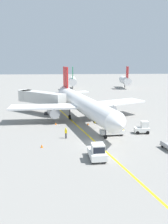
% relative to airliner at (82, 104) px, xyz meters
% --- Properties ---
extents(ground_plane, '(300.00, 300.00, 0.00)m').
position_rel_airliner_xyz_m(ground_plane, '(1.19, -13.87, -3.42)').
color(ground_plane, gray).
extents(taxi_line_yellow, '(20.19, 77.56, 0.01)m').
position_rel_airliner_xyz_m(taxi_line_yellow, '(0.14, -8.87, -3.41)').
color(taxi_line_yellow, yellow).
rests_on(taxi_line_yellow, ground).
extents(airliner, '(27.90, 34.89, 10.10)m').
position_rel_airliner_xyz_m(airliner, '(0.00, 0.00, 0.00)').
color(airliner, white).
rests_on(airliner, ground).
extents(jet_bridge, '(11.34, 10.18, 4.85)m').
position_rel_airliner_xyz_m(jet_bridge, '(-9.58, 7.76, 0.12)').
color(jet_bridge, beige).
rests_on(jet_bridge, ground).
extents(pushback_tug, '(2.16, 3.73, 2.20)m').
position_rel_airliner_xyz_m(pushback_tug, '(0.78, -19.72, -2.42)').
color(pushback_tug, silver).
rests_on(pushback_tug, ground).
extents(baggage_tug_near_wing, '(2.42, 1.35, 2.10)m').
position_rel_airliner_xyz_m(baggage_tug_near_wing, '(9.55, -9.34, -2.49)').
color(baggage_tug_near_wing, silver).
rests_on(baggage_tug_near_wing, ground).
extents(baggage_tug_by_cargo_door, '(2.70, 2.48, 2.10)m').
position_rel_airliner_xyz_m(baggage_tug_by_cargo_door, '(6.18, -1.48, -2.49)').
color(baggage_tug_by_cargo_door, silver).
rests_on(baggage_tug_by_cargo_door, ground).
extents(belt_loader_forward_hold, '(5.12, 1.91, 2.59)m').
position_rel_airliner_xyz_m(belt_loader_forward_hold, '(4.16, -10.08, -2.64)').
color(belt_loader_forward_hold, silver).
rests_on(belt_loader_forward_hold, ground).
extents(ground_crew_marshaller, '(0.36, 0.24, 1.70)m').
position_rel_airliner_xyz_m(ground_crew_marshaller, '(-3.16, -11.15, -2.51)').
color(ground_crew_marshaller, '#26262D').
rests_on(ground_crew_marshaller, ground).
extents(safety_cone_nose_left, '(0.36, 0.36, 0.44)m').
position_rel_airliner_xyz_m(safety_cone_nose_left, '(-6.52, -15.04, -3.20)').
color(safety_cone_nose_left, orange).
rests_on(safety_cone_nose_left, ground).
extents(safety_cone_nose_right, '(0.36, 0.36, 0.44)m').
position_rel_airliner_xyz_m(safety_cone_nose_right, '(0.88, -3.47, -3.20)').
color(safety_cone_nose_right, orange).
rests_on(safety_cone_nose_right, ground).
extents(safety_cone_wingtip_left, '(0.36, 0.36, 0.44)m').
position_rel_airliner_xyz_m(safety_cone_wingtip_left, '(-5.16, -2.92, -3.20)').
color(safety_cone_wingtip_left, orange).
rests_on(safety_cone_wingtip_left, ground).
extents(distant_aircraft_mid_left, '(3.00, 10.10, 8.80)m').
position_rel_airliner_xyz_m(distant_aircraft_mid_left, '(-1.05, 50.54, -0.20)').
color(distant_aircraft_mid_left, silver).
rests_on(distant_aircraft_mid_left, ground).
extents(distant_aircraft_mid_right, '(3.00, 10.10, 8.80)m').
position_rel_airliner_xyz_m(distant_aircraft_mid_right, '(20.11, 51.70, -0.20)').
color(distant_aircraft_mid_right, silver).
rests_on(distant_aircraft_mid_right, ground).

